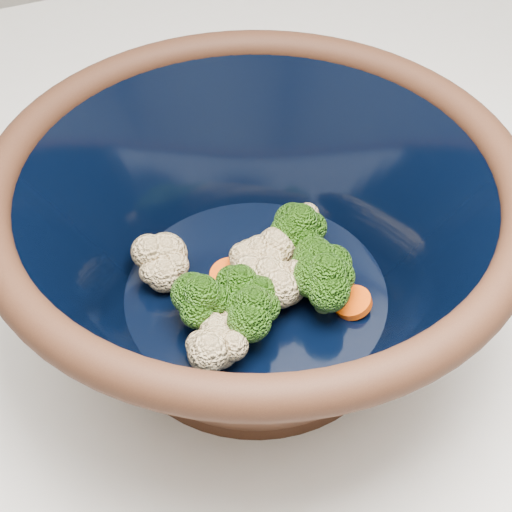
# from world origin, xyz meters

# --- Properties ---
(mixing_bowl) EXTENTS (0.41, 0.41, 0.16)m
(mixing_bowl) POSITION_xyz_m (-0.07, -0.01, 0.99)
(mixing_bowl) COLOR black
(mixing_bowl) RESTS_ON counter
(vegetable_pile) EXTENTS (0.15, 0.13, 0.05)m
(vegetable_pile) POSITION_xyz_m (-0.07, -0.01, 0.96)
(vegetable_pile) COLOR #608442
(vegetable_pile) RESTS_ON mixing_bowl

